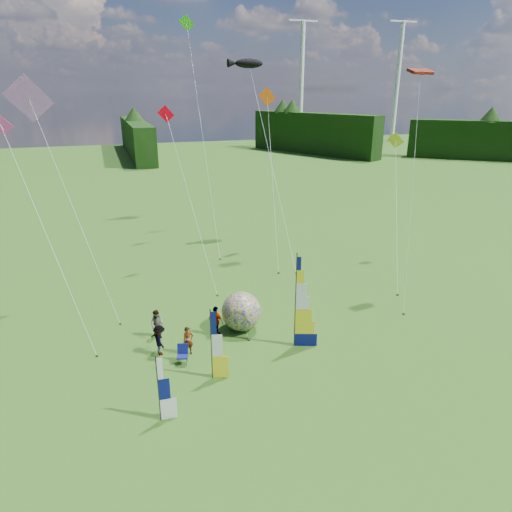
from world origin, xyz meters
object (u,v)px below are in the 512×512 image
object	(u,v)px
camp_chair	(182,355)
side_banner_left	(211,346)
kite_whale	(271,151)
side_banner_far	(158,390)
spectator_a	(188,341)
feather_banner_main	(295,303)
spectator_b	(157,324)
bol_inflatable	(241,311)
spectator_c	(160,340)
spectator_d	(216,321)

from	to	relation	value
camp_chair	side_banner_left	bearing A→B (deg)	-38.92
camp_chair	kite_whale	bearing A→B (deg)	72.97
side_banner_far	spectator_a	bearing A→B (deg)	69.93
feather_banner_main	spectator_b	size ratio (longest dim) A/B	3.09
feather_banner_main	camp_chair	xyz separation A→B (m)	(-6.24, 0.26, -2.15)
feather_banner_main	camp_chair	size ratio (longest dim) A/B	5.08
feather_banner_main	side_banner_left	world-z (taller)	feather_banner_main
bol_inflatable	spectator_a	bearing A→B (deg)	-154.13
spectator_c	camp_chair	xyz separation A→B (m)	(0.97, -1.31, -0.33)
side_banner_far	spectator_c	distance (m)	5.44
side_banner_far	camp_chair	bearing A→B (deg)	71.26
side_banner_left	spectator_c	world-z (taller)	side_banner_left
side_banner_left	kite_whale	distance (m)	21.40
kite_whale	side_banner_far	bearing A→B (deg)	-128.68
feather_banner_main	kite_whale	distance (m)	18.01
kite_whale	bol_inflatable	bearing A→B (deg)	-123.53
spectator_c	camp_chair	size ratio (longest dim) A/B	1.63
side_banner_far	kite_whale	bearing A→B (deg)	62.03
bol_inflatable	spectator_d	distance (m)	1.63
side_banner_left	bol_inflatable	size ratio (longest dim) A/B	1.57
spectator_d	camp_chair	bearing A→B (deg)	96.87
side_banner_left	bol_inflatable	xyz separation A→B (m)	(2.83, 4.27, -0.67)
feather_banner_main	bol_inflatable	bearing A→B (deg)	147.58
feather_banner_main	spectator_a	world-z (taller)	feather_banner_main
side_banner_left	side_banner_far	size ratio (longest dim) A/B	1.19
spectator_b	kite_whale	distance (m)	19.14
spectator_d	spectator_c	bearing A→B (deg)	69.64
bol_inflatable	feather_banner_main	bearing A→B (deg)	-51.44
spectator_c	spectator_d	size ratio (longest dim) A/B	0.95
feather_banner_main	spectator_d	size ratio (longest dim) A/B	2.94
side_banner_left	side_banner_far	world-z (taller)	side_banner_left
bol_inflatable	spectator_d	world-z (taller)	bol_inflatable
side_banner_left	spectator_b	bearing A→B (deg)	128.26
feather_banner_main	spectator_c	bearing A→B (deg)	-173.31
kite_whale	spectator_c	bearing A→B (deg)	-135.42
side_banner_left	kite_whale	world-z (taller)	kite_whale
spectator_a	spectator_d	distance (m)	2.47
spectator_a	spectator_c	size ratio (longest dim) A/B	0.95
spectator_a	camp_chair	world-z (taller)	spectator_a
bol_inflatable	spectator_d	xyz separation A→B (m)	(-1.60, -0.17, -0.27)
spectator_a	camp_chair	xyz separation A→B (m)	(-0.48, -0.82, -0.29)
feather_banner_main	spectator_d	bearing A→B (deg)	164.60
side_banner_left	spectator_c	distance (m)	3.87
camp_chair	kite_whale	world-z (taller)	kite_whale
spectator_c	spectator_d	bearing A→B (deg)	-82.73
spectator_d	kite_whale	bearing A→B (deg)	-69.18
kite_whale	spectator_b	bearing A→B (deg)	-138.91
side_banner_left	spectator_d	world-z (taller)	side_banner_left
spectator_b	camp_chair	bearing A→B (deg)	-43.69
bol_inflatable	side_banner_left	bearing A→B (deg)	-123.48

